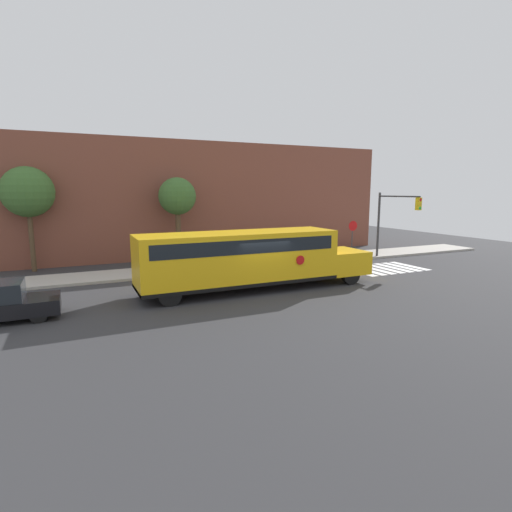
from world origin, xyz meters
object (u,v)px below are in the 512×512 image
object	(u,v)px
tree_far_sidewalk	(177,197)
tree_near_sidewalk	(27,192)
school_bus	(248,257)
stop_sign	(352,234)
traffic_light	(392,215)

from	to	relation	value
tree_far_sidewalk	tree_near_sidewalk	bearing A→B (deg)	175.27
school_bus	tree_near_sidewalk	xyz separation A→B (m)	(-9.86, 9.74, 3.06)
stop_sign	tree_near_sidewalk	world-z (taller)	tree_near_sidewalk
traffic_light	tree_far_sidewalk	world-z (taller)	tree_far_sidewalk
traffic_light	tree_near_sidewalk	bearing A→B (deg)	164.37
traffic_light	school_bus	bearing A→B (deg)	-164.06
traffic_light	tree_far_sidewalk	bearing A→B (deg)	157.86
stop_sign	tree_far_sidewalk	distance (m)	12.30
traffic_light	tree_near_sidewalk	distance (m)	23.12
school_bus	stop_sign	bearing A→B (deg)	26.15
stop_sign	tree_near_sidewalk	distance (m)	20.79
tree_far_sidewalk	stop_sign	bearing A→B (deg)	-19.57
school_bus	stop_sign	size ratio (longest dim) A/B	4.32
tree_near_sidewalk	tree_far_sidewalk	distance (m)	8.74
traffic_light	tree_far_sidewalk	distance (m)	14.63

